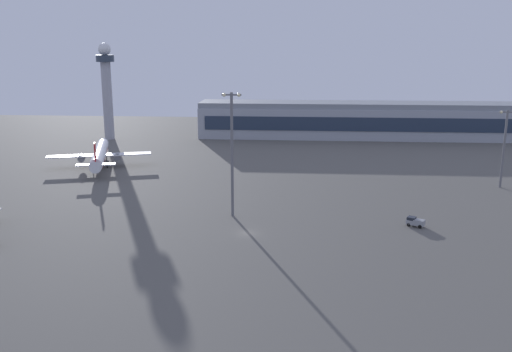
{
  "coord_description": "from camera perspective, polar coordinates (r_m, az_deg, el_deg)",
  "views": [
    {
      "loc": [
        11.4,
        -120.85,
        42.39
      ],
      "look_at": [
        -1.15,
        40.36,
        4.0
      ],
      "focal_mm": 38.92,
      "sensor_mm": 36.0,
      "label": 1
    }
  ],
  "objects": [
    {
      "name": "baggage_tractor",
      "position": [
        138.12,
        16.04,
        -4.54
      ],
      "size": [
        4.57,
        3.72,
        2.25
      ],
      "rotation": [
        0.0,
        0.0,
        1.06
      ],
      "color": "gray",
      "rests_on": "ground"
    },
    {
      "name": "airplane_far_stand",
      "position": [
        204.07,
        -15.78,
        2.14
      ],
      "size": [
        35.59,
        45.3,
        11.85
      ],
      "rotation": [
        0.0,
        0.0,
        0.29
      ],
      "color": "white",
      "rests_on": "ground"
    },
    {
      "name": "apron_light_central",
      "position": [
        137.16,
        -2.49,
        2.89
      ],
      "size": [
        4.8,
        0.9,
        31.18
      ],
      "color": "slate",
      "rests_on": "ground"
    },
    {
      "name": "ground_plane",
      "position": [
        128.57,
        -0.89,
        -5.9
      ],
      "size": [
        416.0,
        416.0,
        0.0
      ],
      "primitive_type": "plane",
      "color": "#56544F"
    },
    {
      "name": "apron_light_east",
      "position": [
        181.98,
        24.17,
        3.08
      ],
      "size": [
        4.8,
        0.9,
        23.56
      ],
      "color": "slate",
      "rests_on": "ground"
    },
    {
      "name": "control_tower",
      "position": [
        262.31,
        -15.1,
        9.06
      ],
      "size": [
        8.0,
        8.0,
        43.21
      ],
      "color": "#A8A8B2",
      "rests_on": "ground"
    },
    {
      "name": "terminal_building",
      "position": [
        264.59,
        12.19,
        5.61
      ],
      "size": [
        163.28,
        22.4,
        16.4
      ],
      "color": "#9EA3AD",
      "rests_on": "ground"
    }
  ]
}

